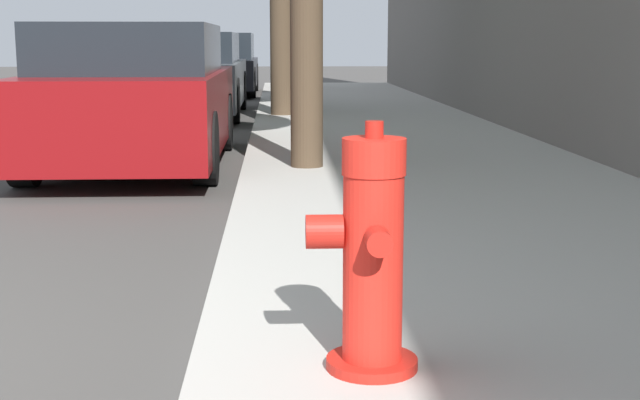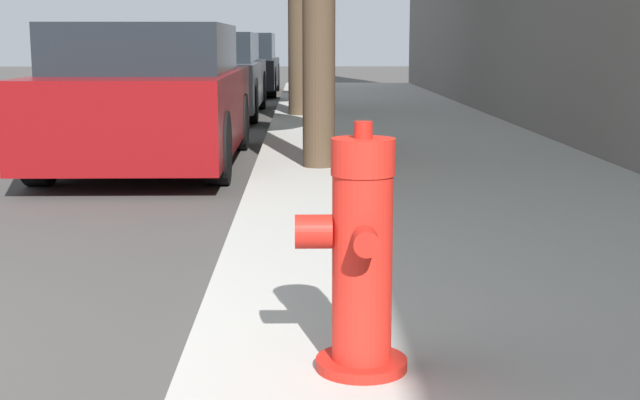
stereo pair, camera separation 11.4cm
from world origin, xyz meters
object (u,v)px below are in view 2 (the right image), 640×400
(fire_hydrant, at_px, (360,258))
(parked_car_near, at_px, (151,98))
(parked_car_mid, at_px, (204,75))
(parked_car_far, at_px, (240,65))

(fire_hydrant, relative_size, parked_car_near, 0.20)
(parked_car_near, bearing_deg, parked_car_mid, 91.18)
(parked_car_near, relative_size, parked_car_far, 0.94)
(parked_car_mid, bearing_deg, fire_hydrant, -81.43)
(parked_car_near, bearing_deg, fire_hydrant, -74.41)
(fire_hydrant, height_order, parked_car_mid, parked_car_mid)
(parked_car_mid, bearing_deg, parked_car_near, -88.82)
(parked_car_far, bearing_deg, parked_car_mid, -91.82)
(parked_car_near, height_order, parked_car_mid, parked_car_near)
(parked_car_near, distance_m, parked_car_far, 11.77)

